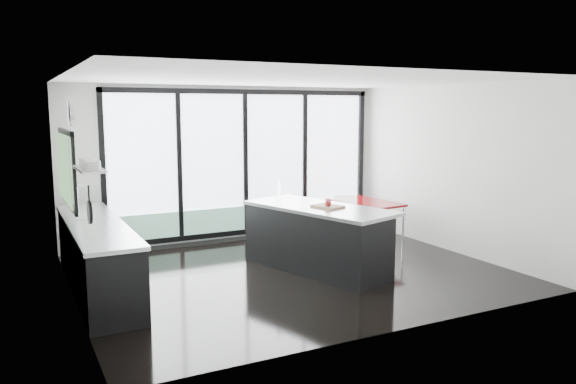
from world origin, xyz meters
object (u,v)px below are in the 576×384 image
island (316,238)px  bar_stool_near (352,245)px  bar_stool_far (347,235)px  red_table (365,221)px

island → bar_stool_near: 0.58m
bar_stool_far → island: bearing=-142.2°
bar_stool_near → bar_stool_far: 0.53m
bar_stool_near → bar_stool_far: (0.23, 0.48, 0.03)m
bar_stool_near → red_table: size_ratio=0.52×
bar_stool_near → red_table: 1.81m
bar_stool_near → bar_stool_far: bearing=73.8°
bar_stool_near → island: bearing=177.3°
island → bar_stool_far: 0.87m
bar_stool_far → bar_stool_near: bearing=-102.5°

